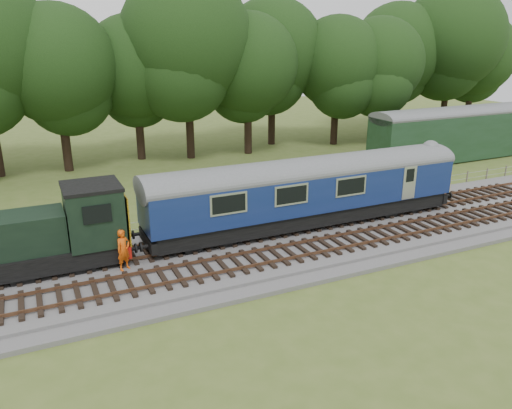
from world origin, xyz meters
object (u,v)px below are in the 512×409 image
shunter_loco (31,238)px  worker (124,250)px  dmu_railcar (308,186)px  parked_coach (460,130)px

shunter_loco → worker: bearing=-20.3°
dmu_railcar → shunter_loco: (-13.93, 0.00, -0.63)m
shunter_loco → parked_coach: (34.94, 9.45, 0.58)m
dmu_railcar → parked_coach: parked_coach is taller
dmu_railcar → shunter_loco: dmu_railcar is taller
worker → parked_coach: 33.11m
shunter_loco → parked_coach: parked_coach is taller
shunter_loco → worker: size_ratio=4.70×
shunter_loco → parked_coach: bearing=15.1°
dmu_railcar → worker: 10.43m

